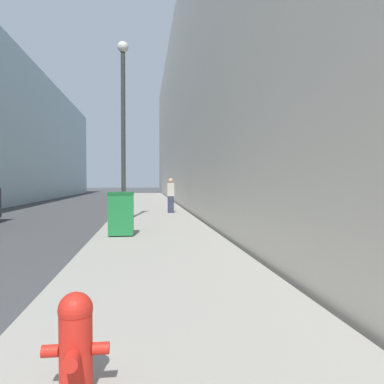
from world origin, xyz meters
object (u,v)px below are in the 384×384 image
object	(u,v)px
fire_hydrant	(76,340)
pedestrian_on_sidewalk	(171,196)
lamppost	(123,120)
trash_bin	(121,213)

from	to	relation	value
fire_hydrant	pedestrian_on_sidewalk	size ratio (longest dim) A/B	0.43
lamppost	fire_hydrant	bearing A→B (deg)	-88.53
trash_bin	lamppost	size ratio (longest dim) A/B	0.18
fire_hydrant	trash_bin	size ratio (longest dim) A/B	0.59
fire_hydrant	trash_bin	bearing A→B (deg)	91.19
trash_bin	lamppost	bearing A→B (deg)	92.03
fire_hydrant	lamppost	world-z (taller)	lamppost
trash_bin	lamppost	distance (m)	5.04
trash_bin	lamppost	world-z (taller)	lamppost
fire_hydrant	lamppost	xyz separation A→B (m)	(-0.30, 11.82, 3.52)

